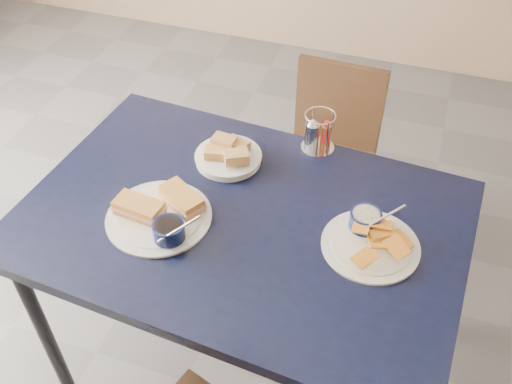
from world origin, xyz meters
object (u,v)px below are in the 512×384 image
(plantain_plate, at_px, (370,236))
(condiment_caddy, at_px, (317,134))
(sandwich_plate, at_px, (161,213))
(dining_table, at_px, (242,231))
(bread_basket, at_px, (228,155))
(chair_far, at_px, (330,143))

(plantain_plate, bearing_deg, condiment_caddy, 124.37)
(plantain_plate, height_order, condiment_caddy, condiment_caddy)
(condiment_caddy, bearing_deg, sandwich_plate, -126.36)
(dining_table, bearing_deg, bread_basket, 119.34)
(sandwich_plate, height_order, plantain_plate, same)
(bread_basket, bearing_deg, sandwich_plate, -106.43)
(sandwich_plate, bearing_deg, chair_far, 70.50)
(bread_basket, xyz_separation_m, condiment_caddy, (0.25, 0.16, 0.03))
(dining_table, distance_m, condiment_caddy, 0.42)
(plantain_plate, bearing_deg, bread_basket, 158.21)
(sandwich_plate, bearing_deg, plantain_plate, 10.58)
(dining_table, bearing_deg, chair_far, 82.91)
(chair_far, xyz_separation_m, sandwich_plate, (-0.31, -0.89, 0.33))
(plantain_plate, xyz_separation_m, bread_basket, (-0.49, 0.20, 0.00))
(sandwich_plate, bearing_deg, condiment_caddy, 53.64)
(sandwich_plate, bearing_deg, bread_basket, 73.57)
(dining_table, xyz_separation_m, condiment_caddy, (0.13, 0.38, 0.12))
(chair_far, bearing_deg, bread_basket, -111.06)
(chair_far, relative_size, bread_basket, 3.66)
(bread_basket, bearing_deg, chair_far, 68.94)
(plantain_plate, xyz_separation_m, condiment_caddy, (-0.24, 0.35, 0.04))
(dining_table, relative_size, sandwich_plate, 4.18)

